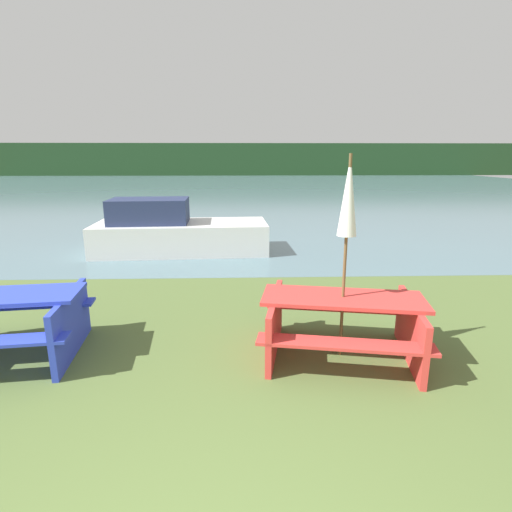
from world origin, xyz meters
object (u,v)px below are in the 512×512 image
picnic_table_blue (9,320)px  boat (176,232)px  picnic_table_red (342,320)px  umbrella_white (348,200)px

picnic_table_blue → boat: boat is taller
picnic_table_red → boat: 6.24m
picnic_table_red → boat: size_ratio=0.49×
picnic_table_red → picnic_table_blue: size_ratio=1.17×
boat → umbrella_white: bearing=-65.6°
umbrella_white → boat: bearing=117.3°
picnic_table_blue → umbrella_white: bearing=-1.2°
picnic_table_blue → umbrella_white: size_ratio=0.75×
picnic_table_red → umbrella_white: umbrella_white is taller
umbrella_white → boat: 6.39m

